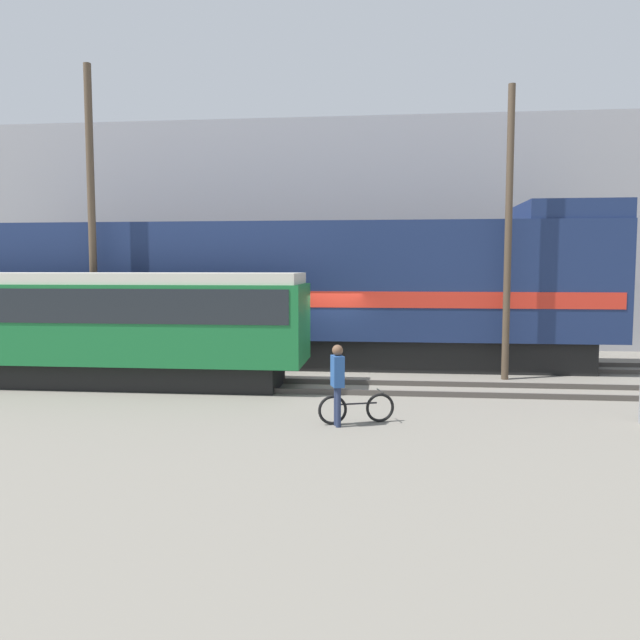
{
  "coord_description": "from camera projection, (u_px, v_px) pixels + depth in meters",
  "views": [
    {
      "loc": [
        1.95,
        -18.47,
        3.31
      ],
      "look_at": [
        0.1,
        -0.84,
        1.8
      ],
      "focal_mm": 35.0,
      "sensor_mm": 36.0,
      "label": 1
    }
  ],
  "objects": [
    {
      "name": "bicycle",
      "position": [
        357.0,
        409.0,
        13.19
      ],
      "size": [
        1.61,
        0.67,
        0.69
      ],
      "color": "black",
      "rests_on": "ground"
    },
    {
      "name": "person",
      "position": [
        337.0,
        377.0,
        12.89
      ],
      "size": [
        0.32,
        0.41,
        1.71
      ],
      "color": "#232D4C",
      "rests_on": "ground"
    },
    {
      "name": "freight_locomotive",
      "position": [
        285.0,
        292.0,
        20.94
      ],
      "size": [
        21.6,
        3.04,
        5.34
      ],
      "color": "black",
      "rests_on": "ground"
    },
    {
      "name": "utility_pole_left",
      "position": [
        92.0,
        221.0,
        19.32
      ],
      "size": [
        0.23,
        0.23,
        9.49
      ],
      "color": "#4C3D2D",
      "rests_on": "ground"
    },
    {
      "name": "utility_pole_center",
      "position": [
        508.0,
        234.0,
        18.05
      ],
      "size": [
        0.21,
        0.21,
        8.5
      ],
      "color": "#4C3D2D",
      "rests_on": "ground"
    },
    {
      "name": "track_far",
      "position": [
        327.0,
        363.0,
        21.0
      ],
      "size": [
        60.0,
        1.51,
        0.14
      ],
      "color": "#47423D",
      "rests_on": "ground"
    },
    {
      "name": "ground_plane",
      "position": [
        320.0,
        377.0,
        18.79
      ],
      "size": [
        120.0,
        120.0,
        0.0
      ],
      "primitive_type": "plane",
      "color": "slate"
    },
    {
      "name": "track_near",
      "position": [
        313.0,
        386.0,
        16.96
      ],
      "size": [
        60.0,
        1.51,
        0.14
      ],
      "color": "#47423D",
      "rests_on": "ground"
    },
    {
      "name": "building_backdrop",
      "position": [
        343.0,
        237.0,
        28.27
      ],
      "size": [
        48.84,
        6.0,
        9.33
      ],
      "color": "#99999E",
      "rests_on": "ground"
    },
    {
      "name": "streetcar",
      "position": [
        95.0,
        321.0,
        17.45
      ],
      "size": [
        11.89,
        2.54,
        3.15
      ],
      "color": "black",
      "rests_on": "ground"
    }
  ]
}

